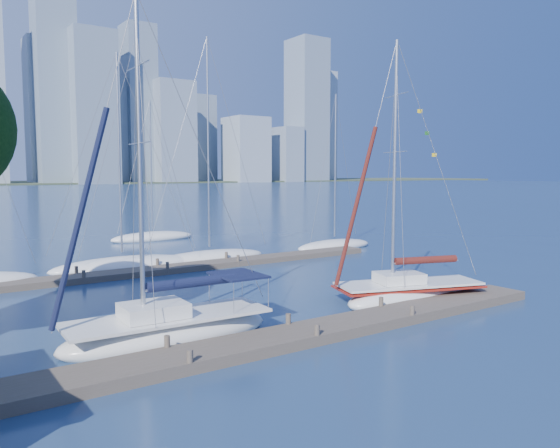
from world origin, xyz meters
TOP-DOWN VIEW (x-y plane):
  - ground at (0.00, 0.00)m, footprint 700.00×700.00m
  - near_dock at (0.00, 0.00)m, footprint 26.00×2.00m
  - far_dock at (2.00, 16.00)m, footprint 30.00×1.80m
  - sailboat_navy at (-4.18, 2.71)m, footprint 8.24×2.91m
  - sailboat_maroon at (8.07, 2.13)m, footprint 8.04×4.75m
  - bg_boat_1 at (-0.71, 18.52)m, footprint 9.48×5.74m
  - bg_boat_2 at (0.36, 18.02)m, footprint 8.51×3.37m
  - bg_boat_3 at (5.37, 18.10)m, footprint 8.91×3.56m
  - bg_boat_5 at (16.87, 18.19)m, footprint 7.64×4.55m
  - bg_boat_7 at (6.59, 32.00)m, footprint 8.18×4.79m

SIDE VIEW (x-z plane):
  - ground at x=0.00m, z-range 0.00..0.00m
  - far_dock at x=2.00m, z-range 0.00..0.36m
  - near_dock at x=0.00m, z-range 0.00..0.40m
  - bg_boat_5 at x=16.87m, z-range -6.17..6.69m
  - bg_boat_7 at x=6.59m, z-range -6.30..6.84m
  - bg_boat_1 at x=-0.71m, z-range -6.78..7.35m
  - bg_boat_2 at x=0.36m, z-range -7.25..7.83m
  - bg_boat_3 at x=5.37m, z-range -7.61..8.20m
  - sailboat_navy at x=-4.18m, z-range -5.49..7.56m
  - sailboat_maroon at x=8.07m, z-range -5.39..7.54m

